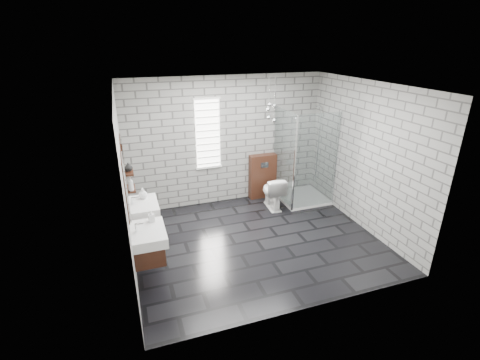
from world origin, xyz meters
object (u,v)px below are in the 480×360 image
toilet (273,192)px  shower_enclosure (301,180)px  cistern_panel (262,176)px  vanity_right (141,208)px  vanity_left (146,236)px

toilet → shower_enclosure: bearing=-172.0°
toilet → cistern_panel: bearing=-86.2°
vanity_right → shower_enclosure: shower_enclosure is taller
toilet → vanity_right: bearing=18.6°
vanity_left → toilet: bearing=31.1°
vanity_right → shower_enclosure: (3.41, 0.77, -0.25)m
vanity_left → cistern_panel: 3.50m
vanity_right → shower_enclosure: bearing=12.7°
shower_enclosure → toilet: (-0.70, -0.05, -0.15)m
cistern_panel → toilet: (0.00, -0.57, -0.15)m
vanity_right → cistern_panel: bearing=25.4°
cistern_panel → shower_enclosure: size_ratio=0.49×
shower_enclosure → vanity_left: bearing=-153.7°
cistern_panel → toilet: cistern_panel is taller
vanity_left → toilet: vanity_left is taller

